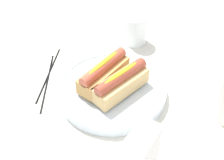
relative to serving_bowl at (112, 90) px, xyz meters
name	(u,v)px	position (x,y,z in m)	size (l,w,h in m)	color
ground_plane	(117,90)	(-0.02, 0.01, -0.02)	(2.40, 2.40, 0.00)	silver
serving_bowl	(112,90)	(0.00, 0.00, 0.00)	(0.27, 0.27, 0.03)	silver
hotdog_front	(104,73)	(-0.01, -0.03, 0.04)	(0.16, 0.09, 0.06)	tan
hotdog_back	(121,83)	(0.01, 0.03, 0.04)	(0.16, 0.11, 0.06)	#DBB270
water_glass	(135,31)	(-0.23, -0.02, 0.02)	(0.07, 0.07, 0.09)	white
chopstick_near	(47,82)	(0.02, -0.18, -0.01)	(0.01, 0.01, 0.22)	black
chopstick_far	(49,74)	(-0.01, -0.19, -0.01)	(0.01, 0.01, 0.22)	black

